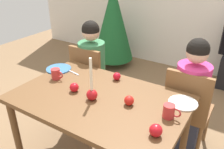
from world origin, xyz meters
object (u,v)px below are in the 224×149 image
object	(u,v)px
apple_near_candle	(129,101)
apple_by_right_mug	(117,76)
dining_table	(99,105)
person_left_child	(92,72)
mug_right	(169,111)
person_right_child	(189,100)
chair_left	(91,77)
chair_right	(187,107)
apple_by_left_plate	(74,87)
plate_left	(59,69)
apple_far_edge	(156,130)
mug_left	(56,74)
candle_centerpiece	(92,92)
christmas_tree	(113,22)
plate_right	(183,103)

from	to	relation	value
apple_near_candle	apple_by_right_mug	size ratio (longest dim) A/B	1.06
dining_table	person_left_child	distance (m)	0.85
mug_right	person_right_child	bearing A→B (deg)	89.56
chair_left	chair_right	size ratio (longest dim) A/B	1.00
chair_left	apple_by_left_plate	size ratio (longest dim) A/B	11.52
plate_left	apple_far_edge	xyz separation A→B (m)	(1.22, -0.40, 0.04)
chair_left	person_left_child	distance (m)	0.07
mug_left	apple_near_candle	distance (m)	0.78
apple_by_left_plate	plate_left	bearing A→B (deg)	149.28
apple_near_candle	apple_far_edge	distance (m)	0.38
apple_near_candle	mug_left	bearing A→B (deg)	178.51
candle_centerpiece	person_left_child	bearing A→B (deg)	126.88
plate_left	mug_left	distance (m)	0.21
chair_right	christmas_tree	world-z (taller)	christmas_tree
apple_far_edge	person_left_child	bearing A→B (deg)	143.56
apple_far_edge	mug_right	bearing A→B (deg)	89.11
apple_near_candle	person_right_child	bearing A→B (deg)	62.38
chair_left	plate_left	world-z (taller)	chair_left
person_left_child	apple_far_edge	distance (m)	1.41
chair_left	plate_left	distance (m)	0.47
mug_right	apple_by_right_mug	world-z (taller)	mug_right
chair_right	candle_centerpiece	bearing A→B (deg)	-131.99
mug_left	apple_far_edge	xyz separation A→B (m)	(1.09, -0.24, -0.01)
plate_right	apple_by_right_mug	world-z (taller)	apple_by_right_mug
apple_far_edge	apple_near_candle	bearing A→B (deg)	144.84
chair_right	apple_far_edge	world-z (taller)	chair_right
plate_left	apple_far_edge	size ratio (longest dim) A/B	2.92
person_right_child	plate_left	distance (m)	1.31
apple_near_candle	apple_by_left_plate	bearing A→B (deg)	-171.94
person_right_child	mug_left	xyz separation A→B (m)	(-1.10, -0.59, 0.23)
chair_right	mug_right	distance (m)	0.63
dining_table	plate_right	bearing A→B (deg)	24.01
mug_right	chair_right	bearing A→B (deg)	89.53
person_left_child	mug_right	distance (m)	1.29
dining_table	apple_far_edge	xyz separation A→B (m)	(0.57, -0.19, 0.13)
christmas_tree	candle_centerpiece	size ratio (longest dim) A/B	4.18
plate_right	mug_left	xyz separation A→B (m)	(-1.13, -0.22, 0.04)
plate_right	apple_by_left_plate	size ratio (longest dim) A/B	2.88
christmas_tree	apple_by_left_plate	distance (m)	2.25
plate_left	apple_by_right_mug	size ratio (longest dim) A/B	3.44
plate_right	mug_left	world-z (taller)	mug_left
dining_table	plate_right	size ratio (longest dim) A/B	6.21
dining_table	apple_near_candle	world-z (taller)	apple_near_candle
plate_left	apple_by_right_mug	bearing A→B (deg)	11.02
plate_left	mug_right	size ratio (longest dim) A/B	1.91
plate_right	christmas_tree	bearing A→B (deg)	134.69
christmas_tree	person_left_child	bearing A→B (deg)	-67.26
plate_right	plate_left	bearing A→B (deg)	-177.38
person_left_child	candle_centerpiece	xyz separation A→B (m)	(0.53, -0.70, 0.25)
plate_left	apple_near_candle	distance (m)	0.93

